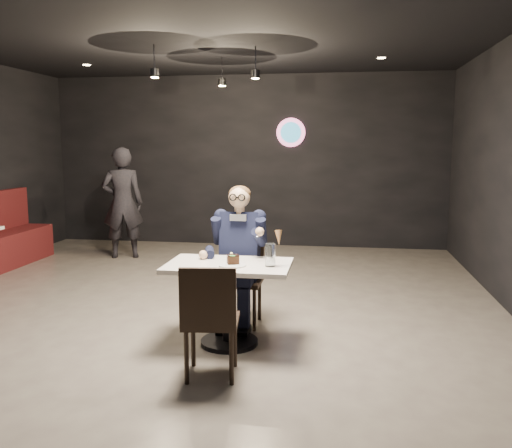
% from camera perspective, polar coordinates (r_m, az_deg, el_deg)
% --- Properties ---
extents(floor, '(9.00, 9.00, 0.00)m').
position_cam_1_polar(floor, '(5.59, -9.20, -10.49)').
color(floor, gray).
rests_on(floor, ground).
extents(wall_sign, '(0.50, 0.06, 0.50)m').
position_cam_1_polar(wall_sign, '(9.53, 3.69, 9.59)').
color(wall_sign, pink).
rests_on(wall_sign, floor).
extents(pendant_lights, '(1.40, 1.20, 0.36)m').
position_cam_1_polar(pendant_lights, '(7.30, -4.67, 16.88)').
color(pendant_lights, black).
rests_on(pendant_lights, floor).
extents(main_table, '(1.10, 0.70, 0.75)m').
position_cam_1_polar(main_table, '(4.93, -2.86, -8.41)').
color(main_table, white).
rests_on(main_table, floor).
extents(chair_far, '(0.42, 0.46, 0.92)m').
position_cam_1_polar(chair_far, '(5.43, -1.68, -5.90)').
color(chair_far, black).
rests_on(chair_far, floor).
extents(chair_near, '(0.47, 0.51, 0.92)m').
position_cam_1_polar(chair_near, '(4.28, -4.74, -9.90)').
color(chair_near, black).
rests_on(chair_near, floor).
extents(seated_man, '(0.60, 0.80, 1.44)m').
position_cam_1_polar(seated_man, '(5.37, -1.69, -3.21)').
color(seated_man, black).
rests_on(seated_man, floor).
extents(dessert_plate, '(0.24, 0.24, 0.01)m').
position_cam_1_polar(dessert_plate, '(4.73, -2.49, -4.36)').
color(dessert_plate, white).
rests_on(dessert_plate, main_table).
extents(cake_slice, '(0.12, 0.11, 0.07)m').
position_cam_1_polar(cake_slice, '(4.76, -2.43, -3.78)').
color(cake_slice, black).
rests_on(cake_slice, dessert_plate).
extents(mint_leaf, '(0.06, 0.04, 0.01)m').
position_cam_1_polar(mint_leaf, '(4.72, -2.51, -3.35)').
color(mint_leaf, '#2D8A38').
rests_on(mint_leaf, cake_slice).
extents(sundae_glass, '(0.09, 0.09, 0.20)m').
position_cam_1_polar(sundae_glass, '(4.71, 1.52, -3.27)').
color(sundae_glass, silver).
rests_on(sundae_glass, main_table).
extents(wafer_cone, '(0.08, 0.08, 0.13)m').
position_cam_1_polar(wafer_cone, '(4.69, 2.41, -1.48)').
color(wafer_cone, tan).
rests_on(wafer_cone, sundae_glass).
extents(passerby, '(0.74, 0.60, 1.76)m').
position_cam_1_polar(passerby, '(8.83, -13.86, 2.17)').
color(passerby, black).
rests_on(passerby, floor).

